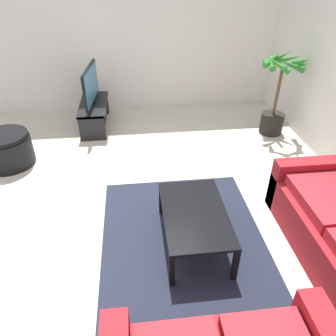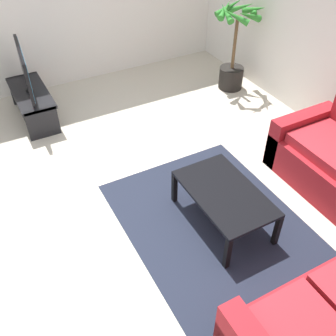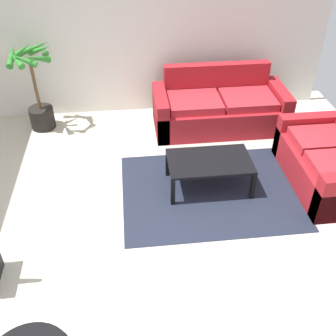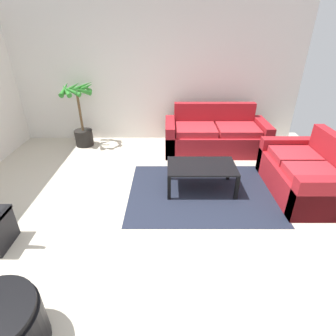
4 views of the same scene
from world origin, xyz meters
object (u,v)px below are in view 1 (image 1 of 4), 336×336
at_px(potted_palm, 277,99).
at_px(tv_stand, 94,111).
at_px(tv, 91,85).
at_px(coffee_table, 195,216).
at_px(ottoman, 7,149).

bearing_deg(potted_palm, tv_stand, -101.11).
bearing_deg(potted_palm, tv, -101.11).
bearing_deg(coffee_table, ottoman, -127.44).
xyz_separation_m(coffee_table, potted_palm, (-2.31, 1.76, 0.24)).
xyz_separation_m(tv_stand, coffee_table, (2.89, 1.21, 0.09)).
relative_size(tv_stand, potted_palm, 0.83).
bearing_deg(tv_stand, coffee_table, 22.75).
bearing_deg(tv_stand, tv, 84.40).
bearing_deg(ottoman, tv, 133.98).
relative_size(tv_stand, ottoman, 1.61).
height_order(coffee_table, ottoman, ottoman).
relative_size(coffee_table, potted_palm, 0.78).
xyz_separation_m(tv, ottoman, (1.10, -1.14, -0.51)).
height_order(tv_stand, tv, tv).
xyz_separation_m(tv_stand, tv, (0.00, 0.00, 0.46)).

